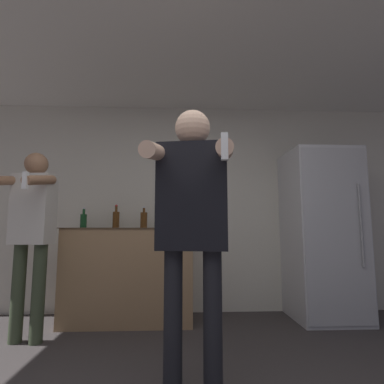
{
  "coord_description": "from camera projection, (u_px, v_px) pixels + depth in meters",
  "views": [
    {
      "loc": [
        0.0,
        -1.11,
        1.0
      ],
      "look_at": [
        0.09,
        0.72,
        1.22
      ],
      "focal_mm": 28.0,
      "sensor_mm": 36.0,
      "label": 1
    }
  ],
  "objects": [
    {
      "name": "wall_back",
      "position": [
        178.0,
        206.0,
        3.76
      ],
      "size": [
        7.0,
        0.06,
        2.55
      ],
      "color": "beige",
      "rests_on": "ground_plane"
    },
    {
      "name": "ceiling_slab",
      "position": [
        179.0,
        45.0,
        2.59
      ],
      "size": [
        7.0,
        3.14,
        0.05
      ],
      "color": "silver",
      "rests_on": "wall_back"
    },
    {
      "name": "refrigerator",
      "position": [
        322.0,
        233.0,
        3.41
      ],
      "size": [
        0.74,
        0.74,
        1.89
      ],
      "color": "silver",
      "rests_on": "ground_plane"
    },
    {
      "name": "counter",
      "position": [
        130.0,
        274.0,
        3.3
      ],
      "size": [
        1.39,
        0.66,
        1.01
      ],
      "color": "#997551",
      "rests_on": "ground_plane"
    },
    {
      "name": "bottle_green_wine",
      "position": [
        83.0,
        220.0,
        3.41
      ],
      "size": [
        0.07,
        0.07,
        0.23
      ],
      "color": "#194723",
      "rests_on": "counter"
    },
    {
      "name": "bottle_brown_liquor",
      "position": [
        116.0,
        219.0,
        3.43
      ],
      "size": [
        0.08,
        0.08,
        0.27
      ],
      "color": "#563314",
      "rests_on": "counter"
    },
    {
      "name": "bottle_tall_gin",
      "position": [
        168.0,
        218.0,
        3.46
      ],
      "size": [
        0.09,
        0.09,
        0.3
      ],
      "color": "silver",
      "rests_on": "counter"
    },
    {
      "name": "bottle_red_label",
      "position": [
        143.0,
        219.0,
        3.45
      ],
      "size": [
        0.08,
        0.08,
        0.25
      ],
      "color": "#563314",
      "rests_on": "counter"
    },
    {
      "name": "person_woman_foreground",
      "position": [
        192.0,
        214.0,
        1.82
      ],
      "size": [
        0.55,
        0.52,
        1.75
      ],
      "color": "black",
      "rests_on": "ground_plane"
    },
    {
      "name": "person_man_side",
      "position": [
        31.0,
        224.0,
        2.74
      ],
      "size": [
        0.46,
        0.55,
        1.71
      ],
      "color": "#38422D",
      "rests_on": "ground_plane"
    }
  ]
}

